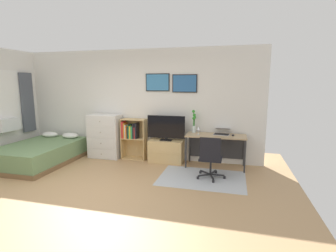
# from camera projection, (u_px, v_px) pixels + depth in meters

# --- Properties ---
(ground_plane) EXTENTS (7.20, 7.20, 0.00)m
(ground_plane) POSITION_uv_depth(u_px,v_px,m) (87.00, 196.00, 4.25)
(ground_plane) COLOR tan
(wall_back_with_posters) EXTENTS (6.12, 0.09, 2.70)m
(wall_back_with_posters) POSITION_uv_depth(u_px,v_px,m) (138.00, 104.00, 6.34)
(wall_back_with_posters) COLOR silver
(wall_back_with_posters) RESTS_ON ground_plane
(area_rug) EXTENTS (1.70, 1.20, 0.01)m
(area_rug) POSITION_uv_depth(u_px,v_px,m) (202.00, 178.00, 5.06)
(area_rug) COLOR #B2B7BC
(area_rug) RESTS_ON ground_plane
(bed) EXTENTS (1.43, 2.05, 0.60)m
(bed) POSITION_uv_depth(u_px,v_px,m) (41.00, 153.00, 6.02)
(bed) COLOR brown
(bed) RESTS_ON ground_plane
(dresser) EXTENTS (0.81, 0.46, 1.11)m
(dresser) POSITION_uv_depth(u_px,v_px,m) (105.00, 136.00, 6.41)
(dresser) COLOR silver
(dresser) RESTS_ON ground_plane
(bookshelf) EXTENTS (0.61, 0.30, 1.01)m
(bookshelf) POSITION_uv_depth(u_px,v_px,m) (133.00, 135.00, 6.29)
(bookshelf) COLOR tan
(bookshelf) RESTS_ON ground_plane
(tv_stand) EXTENTS (0.82, 0.41, 0.54)m
(tv_stand) POSITION_uv_depth(u_px,v_px,m) (166.00, 151.00, 6.08)
(tv_stand) COLOR tan
(tv_stand) RESTS_ON ground_plane
(television) EXTENTS (0.91, 0.16, 0.59)m
(television) POSITION_uv_depth(u_px,v_px,m) (166.00, 128.00, 5.96)
(television) COLOR black
(television) RESTS_ON tv_stand
(desk) EXTENTS (1.32, 0.55, 0.74)m
(desk) POSITION_uv_depth(u_px,v_px,m) (216.00, 140.00, 5.73)
(desk) COLOR tan
(desk) RESTS_ON ground_plane
(office_chair) EXTENTS (0.56, 0.58, 0.86)m
(office_chair) POSITION_uv_depth(u_px,v_px,m) (210.00, 157.00, 4.95)
(office_chair) COLOR #232326
(office_chair) RESTS_ON ground_plane
(laptop) EXTENTS (0.38, 0.41, 0.15)m
(laptop) POSITION_uv_depth(u_px,v_px,m) (222.00, 132.00, 5.71)
(laptop) COLOR #B7B7BC
(laptop) RESTS_ON desk
(computer_mouse) EXTENTS (0.06, 0.10, 0.03)m
(computer_mouse) POSITION_uv_depth(u_px,v_px,m) (233.00, 135.00, 5.54)
(computer_mouse) COLOR #262628
(computer_mouse) RESTS_ON desk
(bamboo_vase) EXTENTS (0.10, 0.10, 0.53)m
(bamboo_vase) POSITION_uv_depth(u_px,v_px,m) (194.00, 122.00, 5.88)
(bamboo_vase) COLOR silver
(bamboo_vase) RESTS_ON desk
(wine_glass) EXTENTS (0.07, 0.07, 0.18)m
(wine_glass) POSITION_uv_depth(u_px,v_px,m) (198.00, 129.00, 5.66)
(wine_glass) COLOR silver
(wine_glass) RESTS_ON desk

